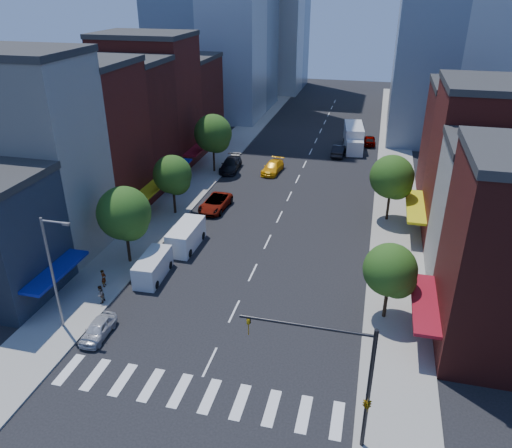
{
  "coord_description": "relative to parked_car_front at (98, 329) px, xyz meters",
  "views": [
    {
      "loc": [
        9.46,
        -25.02,
        23.62
      ],
      "look_at": [
        0.35,
        11.77,
        5.0
      ],
      "focal_mm": 35.0,
      "sensor_mm": 36.0,
      "label": 1
    }
  ],
  "objects": [
    {
      "name": "pedestrian_far",
      "position": [
        -1.87,
        3.7,
        0.28
      ],
      "size": [
        0.62,
        0.77,
        1.54
      ],
      "primitive_type": "imported",
      "rotation": [
        0.0,
        0.0,
        -1.52
      ],
      "color": "#999999",
      "rests_on": "sidewalk_left"
    },
    {
      "name": "sidewalk_left",
      "position": [
        -3.68,
        39.32,
        -0.56
      ],
      "size": [
        5.0,
        120.0,
        0.15
      ],
      "primitive_type": "cube",
      "color": "gray",
      "rests_on": "ground"
    },
    {
      "name": "sidewalk_right",
      "position": [
        21.32,
        39.32,
        -0.56
      ],
      "size": [
        5.0,
        120.0,
        0.15
      ],
      "primitive_type": "cube",
      "color": "gray",
      "rests_on": "ground"
    },
    {
      "name": "parked_car_front",
      "position": [
        0.0,
        0.0,
        0.0
      ],
      "size": [
        1.63,
        3.79,
        1.28
      ],
      "primitive_type": "imported",
      "rotation": [
        0.0,
        0.0,
        0.03
      ],
      "color": "#B1B1B6",
      "rests_on": "ground"
    },
    {
      "name": "bldg_left_4",
      "position": [
        -12.18,
        36.82,
        7.86
      ],
      "size": [
        12.0,
        9.0,
        17.0
      ],
      "primitive_type": "cube",
      "color": "maroon",
      "rests_on": "ground"
    },
    {
      "name": "taxi",
      "position": [
        5.09,
        36.98,
        0.12
      ],
      "size": [
        2.59,
        5.38,
        1.51
      ],
      "primitive_type": "imported",
      "rotation": [
        0.0,
        0.0,
        -0.09
      ],
      "color": "#FDB10D",
      "rests_on": "ground"
    },
    {
      "name": "bldg_left_1",
      "position": [
        -12.18,
        11.32,
        8.36
      ],
      "size": [
        12.0,
        8.0,
        18.0
      ],
      "primitive_type": "cube",
      "color": "beige",
      "rests_on": "ground"
    },
    {
      "name": "bldg_right_3",
      "position": [
        29.82,
        33.32,
        5.86
      ],
      "size": [
        12.0,
        10.0,
        13.0
      ],
      "primitive_type": "cube",
      "color": "#4D1713",
      "rests_on": "ground"
    },
    {
      "name": "traffic_signal",
      "position": [
        18.76,
        -5.18,
        3.52
      ],
      "size": [
        7.24,
        2.24,
        8.0
      ],
      "color": "black",
      "rests_on": "sidewalk_right"
    },
    {
      "name": "parked_car_rear",
      "position": [
        -0.68,
        36.43,
        0.19
      ],
      "size": [
        2.63,
        5.8,
        1.65
      ],
      "primitive_type": "imported",
      "rotation": [
        0.0,
        0.0,
        0.06
      ],
      "color": "black",
      "rests_on": "ground"
    },
    {
      "name": "cargo_van_near",
      "position": [
        0.52,
        8.36,
        0.38
      ],
      "size": [
        2.17,
        4.94,
        2.07
      ],
      "rotation": [
        0.0,
        0.0,
        0.05
      ],
      "color": "silver",
      "rests_on": "ground"
    },
    {
      "name": "pedestrian_near",
      "position": [
        -2.84,
        5.95,
        0.29
      ],
      "size": [
        0.46,
        0.62,
        1.56
      ],
      "primitive_type": "imported",
      "rotation": [
        0.0,
        0.0,
        1.74
      ],
      "color": "#999999",
      "rests_on": "sidewalk_left"
    },
    {
      "name": "ground",
      "position": [
        8.82,
        -0.68,
        -0.64
      ],
      "size": [
        220.0,
        220.0,
        0.0
      ],
      "primitive_type": "plane",
      "color": "black",
      "rests_on": "ground"
    },
    {
      "name": "bldg_right_2",
      "position": [
        29.82,
        23.32,
        6.86
      ],
      "size": [
        12.0,
        10.0,
        15.0
      ],
      "primitive_type": "cube",
      "color": "maroon",
      "rests_on": "ground"
    },
    {
      "name": "tree_right_far",
      "position": [
        20.47,
        25.24,
        4.23
      ],
      "size": [
        4.6,
        4.6,
        7.2
      ],
      "color": "black",
      "rests_on": "sidewalk_right"
    },
    {
      "name": "cargo_van_far",
      "position": [
        1.32,
        14.32,
        0.5
      ],
      "size": [
        2.24,
        5.42,
        2.31
      ],
      "rotation": [
        0.0,
        0.0,
        -0.0
      ],
      "color": "white",
      "rests_on": "ground"
    },
    {
      "name": "tree_left_near",
      "position": [
        -2.53,
        10.24,
        4.23
      ],
      "size": [
        4.8,
        4.8,
        7.3
      ],
      "color": "black",
      "rests_on": "sidewalk_left"
    },
    {
      "name": "box_truck",
      "position": [
        14.91,
        50.38,
        1.04
      ],
      "size": [
        3.61,
        9.05,
        3.54
      ],
      "rotation": [
        0.0,
        0.0,
        0.12
      ],
      "color": "silver",
      "rests_on": "ground"
    },
    {
      "name": "tree_left_far",
      "position": [
        -2.53,
        35.24,
        4.56
      ],
      "size": [
        5.0,
        5.0,
        7.75
      ],
      "color": "black",
      "rests_on": "sidewalk_left"
    },
    {
      "name": "crosswalk",
      "position": [
        8.82,
        -3.68,
        -0.63
      ],
      "size": [
        19.0,
        3.0,
        0.01
      ],
      "primitive_type": "cube",
      "color": "silver",
      "rests_on": "ground"
    },
    {
      "name": "streetlight",
      "position": [
        -2.99,
        0.32,
        4.64
      ],
      "size": [
        2.25,
        0.25,
        9.0
      ],
      "color": "slate",
      "rests_on": "sidewalk_left"
    },
    {
      "name": "parked_car_third",
      "position": [
        1.32,
        23.57,
        0.14
      ],
      "size": [
        2.89,
        5.72,
        1.55
      ],
      "primitive_type": "imported",
      "rotation": [
        0.0,
        0.0,
        -0.06
      ],
      "color": "#999999",
      "rests_on": "ground"
    },
    {
      "name": "bldg_left_3",
      "position": [
        -12.18,
        28.32,
        6.86
      ],
      "size": [
        12.0,
        8.0,
        15.0
      ],
      "primitive_type": "cube",
      "color": "#4D1713",
      "rests_on": "ground"
    },
    {
      "name": "parked_car_second",
      "position": [
        0.38,
        16.53,
        0.07
      ],
      "size": [
        1.92,
        4.43,
        1.42
      ],
      "primitive_type": "imported",
      "rotation": [
        0.0,
        0.0,
        0.1
      ],
      "color": "black",
      "rests_on": "ground"
    },
    {
      "name": "bldg_left_2",
      "position": [
        -12.18,
        19.82,
        7.36
      ],
      "size": [
        12.0,
        9.0,
        16.0
      ],
      "primitive_type": "cube",
      "color": "maroon",
      "rests_on": "ground"
    },
    {
      "name": "bldg_left_5",
      "position": [
        -12.18,
        46.32,
        5.86
      ],
      "size": [
        12.0,
        10.0,
        13.0
      ],
      "primitive_type": "cube",
      "color": "#4D1713",
      "rests_on": "ground"
    },
    {
      "name": "traffic_car_far",
      "position": [
        17.32,
        53.03,
        0.12
      ],
      "size": [
        1.96,
        4.54,
        1.53
      ],
      "primitive_type": "imported",
      "rotation": [
        0.0,
        0.0,
        3.18
      ],
      "color": "#999999",
      "rests_on": "ground"
    },
    {
      "name": "tree_left_mid",
      "position": [
        -2.53,
        21.24,
        3.89
      ],
      "size": [
        4.2,
        4.2,
        6.65
      ],
      "color": "black",
      "rests_on": "sidewalk_left"
    },
    {
      "name": "traffic_car_oncoming",
      "position": [
        13.1,
        46.45,
        0.18
      ],
      "size": [
        1.97,
        5.03,
        1.63
      ],
      "primitive_type": "imported",
      "rotation": [
        0.0,
        0.0,
        3.09
      ],
      "color": "black",
      "rests_on": "ground"
    },
    {
      "name": "tree_right_near",
      "position": [
        20.47,
        7.24,
        3.55
      ],
      "size": [
        4.0,
        4.0,
        6.2
      ],
      "color": "black",
      "rests_on": "sidewalk_right"
    }
  ]
}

